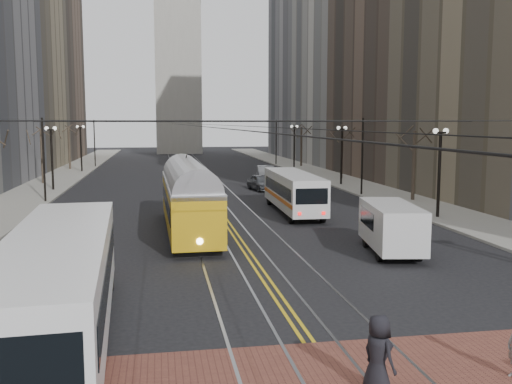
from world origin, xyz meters
name	(u,v)px	position (x,y,z in m)	size (l,w,h in m)	color
ground	(301,331)	(0.00, 0.00, 0.00)	(260.00, 260.00, 0.00)	black
sidewalk_left	(52,183)	(-15.00, 45.00, 0.07)	(5.00, 140.00, 0.15)	gray
sidewalk_right	(332,178)	(15.00, 45.00, 0.07)	(5.00, 140.00, 0.15)	gray
streetcar_rails	(198,181)	(0.00, 45.00, 0.00)	(4.80, 130.00, 0.02)	gray
centre_lines	(198,181)	(0.00, 45.00, 0.01)	(0.42, 130.00, 0.01)	gold
building_left_far	(26,39)	(-25.50, 86.00, 20.00)	(16.00, 20.00, 40.00)	brown
building_right_mid	(422,27)	(25.50, 46.00, 17.00)	(16.00, 20.00, 34.00)	brown
building_right_far	(322,46)	(25.50, 86.00, 20.00)	(16.00, 20.00, 40.00)	slate
lamp_posts	(212,166)	(0.00, 28.75, 2.80)	(27.60, 57.20, 5.60)	black
street_trees	(205,161)	(0.00, 35.25, 2.80)	(31.68, 53.28, 5.60)	#382D23
trolley_wires	(205,150)	(0.00, 34.83, 3.77)	(25.96, 120.00, 6.60)	black
transit_bus	(59,291)	(-6.94, 0.00, 1.59)	(2.66, 12.74, 3.19)	white
streetcar	(189,205)	(-2.50, 16.08, 1.60)	(2.52, 13.57, 3.20)	gold
rear_bus	(293,193)	(5.00, 21.96, 1.38)	(2.30, 10.60, 2.77)	silver
cargo_van	(391,229)	(6.73, 9.13, 1.19)	(2.08, 5.40, 2.39)	silver
sedan_grey	(261,182)	(5.18, 35.46, 0.74)	(1.75, 4.34, 1.48)	#45484E
sedan_silver	(266,173)	(7.13, 43.55, 0.82)	(1.73, 4.95, 1.63)	#A1A4A9
pedestrian_a	(379,355)	(0.76, -4.24, 0.96)	(0.92, 0.60, 1.89)	black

